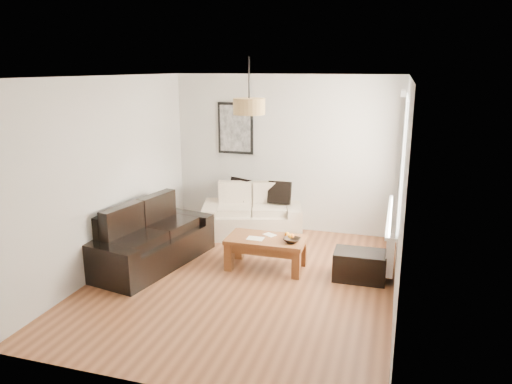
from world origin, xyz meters
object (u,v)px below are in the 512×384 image
(loveseat_cream, at_px, (252,211))
(sofa_leather, at_px, (150,236))
(coffee_table, at_px, (266,253))
(ottoman, at_px, (360,265))

(loveseat_cream, xyz_separation_m, sofa_leather, (-1.01, -1.59, 0.01))
(sofa_leather, distance_m, coffee_table, 1.65)
(loveseat_cream, height_order, ottoman, loveseat_cream)
(coffee_table, bearing_deg, ottoman, -0.25)
(loveseat_cream, relative_size, ottoman, 2.40)
(loveseat_cream, height_order, coffee_table, loveseat_cream)
(loveseat_cream, bearing_deg, sofa_leather, -138.47)
(loveseat_cream, bearing_deg, ottoman, -50.69)
(sofa_leather, height_order, coffee_table, sofa_leather)
(sofa_leather, relative_size, coffee_table, 1.77)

